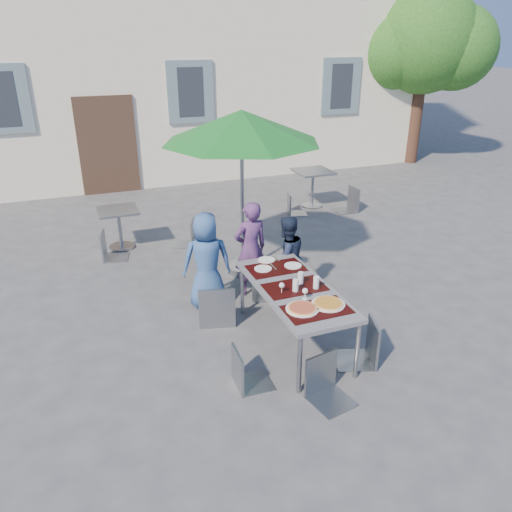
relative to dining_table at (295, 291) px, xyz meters
name	(u,v)px	position (x,y,z in m)	size (l,w,h in m)	color
ground	(351,339)	(0.69, -0.20, -0.70)	(90.00, 90.00, 0.00)	#434345
tree	(426,42)	(7.24, 7.33, 2.55)	(3.60, 3.00, 4.70)	#41271B
dining_table	(295,291)	(0.00, 0.00, 0.00)	(0.80, 1.85, 0.76)	#4A4B50
pizza_near_left	(302,308)	(-0.15, -0.50, 0.07)	(0.35, 0.35, 0.03)	white
pizza_near_right	(328,303)	(0.16, -0.50, 0.07)	(0.37, 0.37, 0.03)	white
glassware	(302,283)	(0.05, -0.08, 0.13)	(0.48, 0.41, 0.15)	silver
place_settings	(274,265)	(0.02, 0.64, 0.06)	(0.65, 0.50, 0.01)	white
child_0	(207,261)	(-0.70, 1.25, -0.03)	(0.65, 0.43, 1.34)	#33568D
child_1	(251,249)	(-0.03, 1.39, -0.01)	(0.50, 0.33, 1.37)	#583266
child_2	(286,258)	(0.38, 1.07, -0.09)	(0.59, 0.34, 1.22)	#1B253C
chair_0	(216,281)	(-0.73, 0.75, -0.08)	(0.57, 0.57, 1.04)	gray
chair_1	(268,261)	(0.13, 1.12, -0.11)	(0.57, 0.58, 0.99)	gray
chair_2	(296,270)	(0.46, 0.92, -0.21)	(0.41, 0.41, 0.84)	gray
chair_3	(246,347)	(-0.81, -0.56, -0.20)	(0.40, 0.39, 0.85)	gray
chair_4	(366,318)	(0.58, -0.63, -0.13)	(0.54, 0.54, 0.96)	gray
chair_5	(328,355)	(-0.11, -1.03, -0.17)	(0.47, 0.47, 0.90)	gray
patio_umbrella	(241,128)	(0.11, 2.10, 1.53)	(2.31, 2.31, 2.48)	#9DA0A4
cafe_table_0	(119,223)	(-1.56, 3.75, -0.23)	(0.66, 0.66, 0.71)	#9DA0A4
bg_chair_l_0	(107,230)	(-1.79, 3.35, -0.19)	(0.47, 0.47, 0.88)	#92969E
bg_chair_r_0	(187,217)	(-0.43, 3.48, -0.18)	(0.52, 0.52, 0.89)	gray
cafe_table_1	(313,181)	(2.59, 4.60, -0.13)	(0.75, 0.75, 0.80)	#9DA0A4
bg_chair_l_1	(294,191)	(2.02, 4.32, -0.20)	(0.47, 0.47, 0.85)	gray
bg_chair_r_1	(350,185)	(3.20, 4.08, -0.13)	(0.43, 0.43, 0.97)	gray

